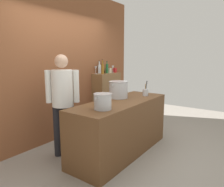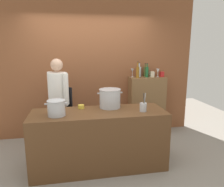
{
  "view_description": "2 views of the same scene",
  "coord_description": "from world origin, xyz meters",
  "px_view_note": "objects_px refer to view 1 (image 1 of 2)",
  "views": [
    {
      "loc": [
        -2.85,
        -1.85,
        1.62
      ],
      "look_at": [
        0.17,
        0.31,
        0.97
      ],
      "focal_mm": 33.6,
      "sensor_mm": 36.0,
      "label": 1
    },
    {
      "loc": [
        -0.37,
        -3.08,
        1.84
      ],
      "look_at": [
        0.28,
        0.4,
        1.08
      ],
      "focal_mm": 34.37,
      "sensor_mm": 36.0,
      "label": 2
    }
  ],
  "objects_px": {
    "wine_glass_tall": "(113,68)",
    "utensil_crock": "(145,92)",
    "chef": "(63,98)",
    "spice_tin_silver": "(107,71)",
    "stockpot_large": "(118,90)",
    "spice_tin_red": "(115,70)",
    "spice_tin_cream": "(109,70)",
    "wine_bottle_clear": "(99,69)",
    "wine_bottle_olive": "(103,69)",
    "stockpot_small": "(103,101)",
    "wine_bottle_amber": "(103,69)",
    "butter_jar": "(102,100)",
    "wine_glass_short": "(96,68)",
    "wine_bottle_green": "(107,68)"
  },
  "relations": [
    {
      "from": "stockpot_small",
      "to": "wine_bottle_green",
      "type": "relative_size",
      "value": 1.09
    },
    {
      "from": "stockpot_small",
      "to": "butter_jar",
      "type": "height_order",
      "value": "stockpot_small"
    },
    {
      "from": "stockpot_large",
      "to": "wine_glass_tall",
      "type": "xyz_separation_m",
      "value": [
        1.19,
        0.97,
        0.31
      ]
    },
    {
      "from": "wine_bottle_clear",
      "to": "wine_bottle_olive",
      "type": "xyz_separation_m",
      "value": [
        0.13,
        -0.01,
        -0.0
      ]
    },
    {
      "from": "stockpot_small",
      "to": "wine_glass_short",
      "type": "distance_m",
      "value": 2.05
    },
    {
      "from": "chef",
      "to": "wine_glass_tall",
      "type": "distance_m",
      "value": 2.11
    },
    {
      "from": "stockpot_large",
      "to": "spice_tin_red",
      "type": "height_order",
      "value": "spice_tin_red"
    },
    {
      "from": "chef",
      "to": "wine_glass_short",
      "type": "relative_size",
      "value": 9.37
    },
    {
      "from": "butter_jar",
      "to": "spice_tin_silver",
      "type": "xyz_separation_m",
      "value": [
        1.58,
        1.06,
        0.36
      ]
    },
    {
      "from": "stockpot_large",
      "to": "spice_tin_cream",
      "type": "bearing_deg",
      "value": 42.67
    },
    {
      "from": "spice_tin_red",
      "to": "spice_tin_cream",
      "type": "relative_size",
      "value": 0.94
    },
    {
      "from": "stockpot_large",
      "to": "spice_tin_cream",
      "type": "height_order",
      "value": "spice_tin_cream"
    },
    {
      "from": "chef",
      "to": "wine_glass_short",
      "type": "height_order",
      "value": "chef"
    },
    {
      "from": "wine_glass_tall",
      "to": "spice_tin_silver",
      "type": "distance_m",
      "value": 0.15
    },
    {
      "from": "wine_bottle_amber",
      "to": "spice_tin_cream",
      "type": "distance_m",
      "value": 0.34
    },
    {
      "from": "wine_bottle_clear",
      "to": "wine_bottle_olive",
      "type": "distance_m",
      "value": 0.13
    },
    {
      "from": "utensil_crock",
      "to": "butter_jar",
      "type": "distance_m",
      "value": 0.97
    },
    {
      "from": "wine_glass_tall",
      "to": "chef",
      "type": "bearing_deg",
      "value": -167.37
    },
    {
      "from": "stockpot_large",
      "to": "wine_bottle_green",
      "type": "distance_m",
      "value": 1.39
    },
    {
      "from": "stockpot_large",
      "to": "spice_tin_red",
      "type": "distance_m",
      "value": 1.63
    },
    {
      "from": "utensil_crock",
      "to": "stockpot_large",
      "type": "bearing_deg",
      "value": 146.03
    },
    {
      "from": "wine_glass_tall",
      "to": "utensil_crock",
      "type": "bearing_deg",
      "value": -120.1
    },
    {
      "from": "wine_bottle_olive",
      "to": "spice_tin_red",
      "type": "distance_m",
      "value": 0.36
    },
    {
      "from": "wine_bottle_olive",
      "to": "wine_glass_tall",
      "type": "xyz_separation_m",
      "value": [
        0.24,
        -0.12,
        0.01
      ]
    },
    {
      "from": "wine_bottle_clear",
      "to": "wine_bottle_amber",
      "type": "distance_m",
      "value": 0.19
    },
    {
      "from": "utensil_crock",
      "to": "wine_bottle_clear",
      "type": "height_order",
      "value": "wine_bottle_clear"
    },
    {
      "from": "utensil_crock",
      "to": "wine_bottle_green",
      "type": "distance_m",
      "value": 1.42
    },
    {
      "from": "utensil_crock",
      "to": "spice_tin_silver",
      "type": "distance_m",
      "value": 1.57
    },
    {
      "from": "wine_glass_short",
      "to": "stockpot_small",
      "type": "bearing_deg",
      "value": -137.39
    },
    {
      "from": "wine_bottle_green",
      "to": "wine_glass_short",
      "type": "relative_size",
      "value": 1.65
    },
    {
      "from": "wine_bottle_clear",
      "to": "wine_glass_short",
      "type": "xyz_separation_m",
      "value": [
        -0.16,
        -0.02,
        0.02
      ]
    },
    {
      "from": "spice_tin_silver",
      "to": "spice_tin_cream",
      "type": "distance_m",
      "value": 0.11
    },
    {
      "from": "stockpot_small",
      "to": "wine_bottle_olive",
      "type": "bearing_deg",
      "value": 37.87
    },
    {
      "from": "stockpot_large",
      "to": "wine_bottle_olive",
      "type": "bearing_deg",
      "value": 48.8
    },
    {
      "from": "wine_bottle_amber",
      "to": "wine_glass_short",
      "type": "relative_size",
      "value": 1.87
    },
    {
      "from": "wine_glass_tall",
      "to": "spice_tin_silver",
      "type": "bearing_deg",
      "value": 123.51
    },
    {
      "from": "stockpot_large",
      "to": "spice_tin_cream",
      "type": "relative_size",
      "value": 3.39
    },
    {
      "from": "spice_tin_cream",
      "to": "wine_glass_short",
      "type": "bearing_deg",
      "value": 166.65
    },
    {
      "from": "chef",
      "to": "spice_tin_silver",
      "type": "distance_m",
      "value": 2.06
    },
    {
      "from": "utensil_crock",
      "to": "wine_bottle_green",
      "type": "relative_size",
      "value": 0.99
    },
    {
      "from": "spice_tin_red",
      "to": "spice_tin_cream",
      "type": "distance_m",
      "value": 0.22
    },
    {
      "from": "utensil_crock",
      "to": "wine_glass_tall",
      "type": "height_order",
      "value": "wine_glass_tall"
    },
    {
      "from": "chef",
      "to": "utensil_crock",
      "type": "height_order",
      "value": "chef"
    },
    {
      "from": "wine_bottle_green",
      "to": "wine_glass_short",
      "type": "distance_m",
      "value": 0.3
    },
    {
      "from": "chef",
      "to": "butter_jar",
      "type": "xyz_separation_m",
      "value": [
        0.37,
        -0.5,
        -0.04
      ]
    },
    {
      "from": "wine_bottle_amber",
      "to": "butter_jar",
      "type": "bearing_deg",
      "value": -142.69
    },
    {
      "from": "stockpot_small",
      "to": "wine_bottle_amber",
      "type": "distance_m",
      "value": 2.01
    },
    {
      "from": "utensil_crock",
      "to": "spice_tin_cream",
      "type": "xyz_separation_m",
      "value": [
        0.62,
        1.29,
        0.32
      ]
    },
    {
      "from": "butter_jar",
      "to": "spice_tin_cream",
      "type": "relative_size",
      "value": 0.84
    },
    {
      "from": "wine_bottle_green",
      "to": "wine_bottle_amber",
      "type": "relative_size",
      "value": 0.88
    }
  ]
}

